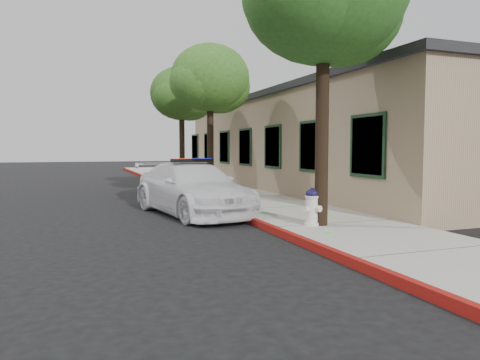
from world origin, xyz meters
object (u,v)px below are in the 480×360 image
street_tree_near (324,0)px  street_tree_far (183,96)px  clapboard_building (325,143)px  street_tree_mid (210,82)px  police_car (193,188)px  fire_hydrant (312,206)px

street_tree_near → street_tree_far: 12.00m
clapboard_building → street_tree_mid: size_ratio=3.75×
clapboard_building → street_tree_mid: bearing=-163.1°
police_car → street_tree_mid: (1.62, 3.63, 3.60)m
police_car → fire_hydrant: (1.85, -3.61, -0.17)m
street_tree_mid → clapboard_building: bearing=16.9°
street_tree_near → street_tree_mid: 7.36m
clapboard_building → street_tree_near: 11.08m
fire_hydrant → street_tree_mid: 8.17m
police_car → clapboard_building: bearing=25.0°
fire_hydrant → street_tree_near: (0.21, -0.06, 4.54)m
street_tree_near → street_tree_mid: size_ratio=1.20×
clapboard_building → police_car: 9.45m
police_car → street_tree_far: street_tree_far is taller
police_car → fire_hydrant: size_ratio=6.39×
street_tree_far → police_car: bearing=-101.2°
fire_hydrant → street_tree_far: (-0.21, 11.90, 3.74)m
fire_hydrant → street_tree_near: 4.55m
clapboard_building → street_tree_near: size_ratio=3.14×
street_tree_near → street_tree_mid: bearing=93.5°
police_car → street_tree_near: bearing=-71.4°
fire_hydrant → street_tree_near: size_ratio=0.13×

